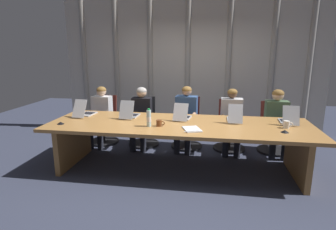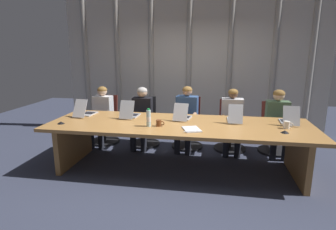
{
  "view_description": "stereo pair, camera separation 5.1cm",
  "coord_description": "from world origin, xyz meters",
  "px_view_note": "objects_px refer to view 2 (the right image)",
  "views": [
    {
      "loc": [
        0.48,
        -4.08,
        1.86
      ],
      "look_at": [
        -0.19,
        0.11,
        0.86
      ],
      "focal_mm": 29.58,
      "sensor_mm": 36.0,
      "label": 1
    },
    {
      "loc": [
        0.53,
        -4.07,
        1.86
      ],
      "look_at": [
        -0.19,
        0.11,
        0.86
      ],
      "focal_mm": 29.58,
      "sensor_mm": 36.0,
      "label": 2
    }
  ],
  "objects_px": {
    "office_chair_right_mid": "(230,131)",
    "laptop_center": "(183,116)",
    "coffee_mug_near": "(159,123)",
    "conference_mic_middle": "(285,132)",
    "person_center": "(186,114)",
    "coffee_mug_far": "(287,125)",
    "office_chair_right_end": "(275,133)",
    "person_right_end": "(278,118)",
    "person_left_end": "(101,112)",
    "water_bottle_primary": "(149,118)",
    "laptop_left_mid": "(130,114)",
    "laptop_right_mid": "(235,118)",
    "office_chair_center": "(188,128)",
    "laptop_right_end": "(289,120)",
    "office_chair_left_mid": "(145,127)",
    "person_left_mid": "(142,113)",
    "office_chair_left_end": "(105,125)",
    "spiral_notepad": "(192,129)",
    "person_right_mid": "(232,117)",
    "laptop_left_end": "(86,112)",
    "conference_mic_left_side": "(61,123)"
  },
  "relations": [
    {
      "from": "office_chair_right_end",
      "to": "conference_mic_middle",
      "type": "height_order",
      "value": "office_chair_right_end"
    },
    {
      "from": "person_right_end",
      "to": "water_bottle_primary",
      "type": "distance_m",
      "value": 2.39
    },
    {
      "from": "person_left_end",
      "to": "person_right_end",
      "type": "distance_m",
      "value": 3.31
    },
    {
      "from": "office_chair_right_mid",
      "to": "laptop_center",
      "type": "bearing_deg",
      "value": -44.84
    },
    {
      "from": "water_bottle_primary",
      "to": "coffee_mug_far",
      "type": "height_order",
      "value": "water_bottle_primary"
    },
    {
      "from": "laptop_center",
      "to": "person_left_end",
      "type": "relative_size",
      "value": 0.4
    },
    {
      "from": "office_chair_right_end",
      "to": "person_right_mid",
      "type": "xyz_separation_m",
      "value": [
        -0.8,
        -0.16,
        0.31
      ]
    },
    {
      "from": "laptop_right_end",
      "to": "office_chair_left_mid",
      "type": "bearing_deg",
      "value": 75.15
    },
    {
      "from": "person_center",
      "to": "coffee_mug_near",
      "type": "height_order",
      "value": "person_center"
    },
    {
      "from": "person_left_mid",
      "to": "office_chair_left_end",
      "type": "bearing_deg",
      "value": -102.15
    },
    {
      "from": "office_chair_left_mid",
      "to": "conference_mic_middle",
      "type": "bearing_deg",
      "value": 51.35
    },
    {
      "from": "office_chair_left_end",
      "to": "office_chair_right_end",
      "type": "height_order",
      "value": "office_chair_left_end"
    },
    {
      "from": "office_chair_left_end",
      "to": "laptop_center",
      "type": "bearing_deg",
      "value": 63.57
    },
    {
      "from": "office_chair_center",
      "to": "conference_mic_middle",
      "type": "bearing_deg",
      "value": 49.06
    },
    {
      "from": "office_chair_right_end",
      "to": "conference_mic_middle",
      "type": "xyz_separation_m",
      "value": [
        -0.17,
        -1.35,
        0.42
      ]
    },
    {
      "from": "laptop_left_end",
      "to": "office_chair_right_end",
      "type": "distance_m",
      "value": 3.44
    },
    {
      "from": "coffee_mug_far",
      "to": "conference_mic_middle",
      "type": "distance_m",
      "value": 0.25
    },
    {
      "from": "person_right_mid",
      "to": "spiral_notepad",
      "type": "xyz_separation_m",
      "value": [
        -0.63,
        -1.27,
        0.1
      ]
    },
    {
      "from": "laptop_right_mid",
      "to": "office_chair_center",
      "type": "xyz_separation_m",
      "value": [
        -0.82,
        0.84,
        -0.45
      ]
    },
    {
      "from": "laptop_left_end",
      "to": "office_chair_right_end",
      "type": "bearing_deg",
      "value": -71.0
    },
    {
      "from": "office_chair_left_end",
      "to": "coffee_mug_near",
      "type": "bearing_deg",
      "value": 46.66
    },
    {
      "from": "laptop_left_mid",
      "to": "conference_mic_left_side",
      "type": "height_order",
      "value": "laptop_left_mid"
    },
    {
      "from": "office_chair_left_mid",
      "to": "office_chair_center",
      "type": "xyz_separation_m",
      "value": [
        0.86,
        0.0,
        0.01
      ]
    },
    {
      "from": "person_left_mid",
      "to": "spiral_notepad",
      "type": "height_order",
      "value": "person_left_mid"
    },
    {
      "from": "laptop_left_mid",
      "to": "person_left_mid",
      "type": "distance_m",
      "value": 0.7
    },
    {
      "from": "person_left_end",
      "to": "office_chair_center",
      "type": "bearing_deg",
      "value": 97.89
    },
    {
      "from": "office_chair_left_end",
      "to": "office_chair_right_mid",
      "type": "bearing_deg",
      "value": 89.68
    },
    {
      "from": "person_left_end",
      "to": "spiral_notepad",
      "type": "relative_size",
      "value": 3.19
    },
    {
      "from": "office_chair_right_end",
      "to": "laptop_left_mid",
      "type": "bearing_deg",
      "value": -79.07
    },
    {
      "from": "coffee_mug_near",
      "to": "conference_mic_middle",
      "type": "bearing_deg",
      "value": -1.39
    },
    {
      "from": "laptop_left_mid",
      "to": "office_chair_left_mid",
      "type": "xyz_separation_m",
      "value": [
        0.03,
        0.84,
        -0.46
      ]
    },
    {
      "from": "person_left_mid",
      "to": "laptop_left_end",
      "type": "bearing_deg",
      "value": -50.69
    },
    {
      "from": "person_right_mid",
      "to": "conference_mic_left_side",
      "type": "xyz_separation_m",
      "value": [
        -2.63,
        -1.27,
        0.11
      ]
    },
    {
      "from": "laptop_right_end",
      "to": "water_bottle_primary",
      "type": "xyz_separation_m",
      "value": [
        -2.08,
        -0.51,
        0.07
      ]
    },
    {
      "from": "office_chair_center",
      "to": "person_right_end",
      "type": "height_order",
      "value": "person_right_end"
    },
    {
      "from": "office_chair_left_mid",
      "to": "laptop_right_end",
      "type": "bearing_deg",
      "value": 63.2
    },
    {
      "from": "coffee_mug_near",
      "to": "laptop_right_mid",
      "type": "bearing_deg",
      "value": 23.04
    },
    {
      "from": "laptop_left_mid",
      "to": "office_chair_left_mid",
      "type": "height_order",
      "value": "laptop_left_mid"
    },
    {
      "from": "laptop_right_mid",
      "to": "person_left_mid",
      "type": "relative_size",
      "value": 0.38
    },
    {
      "from": "laptop_left_mid",
      "to": "office_chair_center",
      "type": "xyz_separation_m",
      "value": [
        0.89,
        0.84,
        -0.45
      ]
    },
    {
      "from": "office_chair_right_end",
      "to": "office_chair_left_mid",
      "type": "bearing_deg",
      "value": -97.52
    },
    {
      "from": "office_chair_right_end",
      "to": "person_left_end",
      "type": "relative_size",
      "value": 0.79
    },
    {
      "from": "laptop_right_end",
      "to": "office_chair_right_end",
      "type": "relative_size",
      "value": 0.49
    },
    {
      "from": "coffee_mug_near",
      "to": "laptop_right_end",
      "type": "bearing_deg",
      "value": 13.99
    },
    {
      "from": "coffee_mug_far",
      "to": "conference_mic_middle",
      "type": "bearing_deg",
      "value": -108.86
    },
    {
      "from": "laptop_right_end",
      "to": "coffee_mug_far",
      "type": "xyz_separation_m",
      "value": [
        -0.09,
        -0.29,
        -0.0
      ]
    },
    {
      "from": "conference_mic_middle",
      "to": "person_left_mid",
      "type": "bearing_deg",
      "value": 152.95
    },
    {
      "from": "office_chair_left_end",
      "to": "coffee_mug_far",
      "type": "distance_m",
      "value": 3.45
    },
    {
      "from": "spiral_notepad",
      "to": "person_right_mid",
      "type": "bearing_deg",
      "value": 42.47
    },
    {
      "from": "person_right_end",
      "to": "coffee_mug_near",
      "type": "xyz_separation_m",
      "value": [
        -1.92,
        -1.15,
        0.13
      ]
    }
  ]
}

